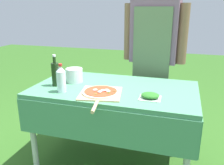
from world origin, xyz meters
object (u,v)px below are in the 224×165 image
Objects in this scene: pizza_on_peel at (101,93)px; herb_container at (150,96)px; oil_bottle at (55,74)px; prep_table at (115,98)px; mixing_tub at (74,75)px; water_bottle at (61,79)px; person_cook at (154,47)px.

herb_container reaches higher than pizza_on_peel.
oil_bottle reaches higher than herb_container.
oil_bottle reaches higher than prep_table.
mixing_tub reaches higher than herb_container.
herb_container is at bearing 4.56° from water_bottle.
water_bottle reaches higher than mixing_tub.
herb_container reaches higher than prep_table.
pizza_on_peel reaches higher than prep_table.
mixing_tub is at bearing 49.40° from person_cook.
person_cook is (0.24, 0.62, 0.35)m from prep_table.
prep_table is 0.48m from water_bottle.
person_cook is at bearing 44.94° from oil_bottle.
oil_bottle is at bearing 51.66° from person_cook.
herb_container is at bearing -6.24° from pizza_on_peel.
herb_container is (0.32, -0.17, 0.12)m from prep_table.
prep_table is 0.76m from person_cook.
oil_bottle is 0.18m from water_bottle.
oil_bottle is at bearing -168.19° from prep_table.
pizza_on_peel is 0.46m from oil_bottle.
oil_bottle is 0.82m from herb_container.
water_bottle is at bearing -45.66° from oil_bottle.
person_cook is 1.04m from oil_bottle.
oil_bottle is at bearing 156.70° from pizza_on_peel.
person_cook is 10.69× the size of herb_container.
person_cook reaches higher than herb_container.
water_bottle is (-0.61, -0.85, -0.15)m from person_cook.
mixing_tub is at bearing 173.18° from prep_table.
pizza_on_peel is 0.38m from herb_container.
oil_bottle reaches higher than pizza_on_peel.
person_cook reaches higher than mixing_tub.
mixing_tub is (-0.71, 0.22, 0.04)m from herb_container.
pizza_on_peel is at bearing 77.38° from person_cook.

